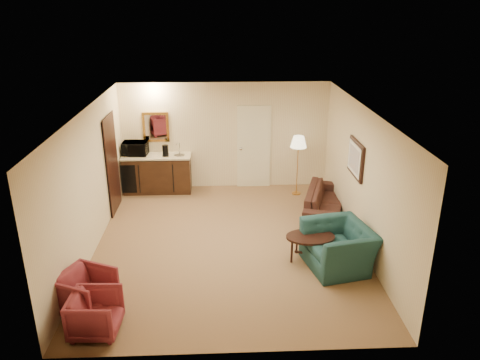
% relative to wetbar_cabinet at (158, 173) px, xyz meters
% --- Properties ---
extents(ground, '(6.00, 6.00, 0.00)m').
position_rel_wetbar_cabinet_xyz_m(ground, '(1.65, -2.72, -0.46)').
color(ground, '#98714D').
rests_on(ground, ground).
extents(room_walls, '(5.02, 6.01, 2.61)m').
position_rel_wetbar_cabinet_xyz_m(room_walls, '(1.55, -1.95, 1.26)').
color(room_walls, beige).
rests_on(room_walls, ground).
extents(wetbar_cabinet, '(1.64, 0.58, 0.92)m').
position_rel_wetbar_cabinet_xyz_m(wetbar_cabinet, '(0.00, 0.00, 0.00)').
color(wetbar_cabinet, '#361E11').
rests_on(wetbar_cabinet, ground).
extents(sofa, '(1.11, 1.99, 0.75)m').
position_rel_wetbar_cabinet_xyz_m(sofa, '(3.79, -1.42, -0.09)').
color(sofa, black).
rests_on(sofa, ground).
extents(teal_armchair, '(1.00, 1.31, 1.02)m').
position_rel_wetbar_cabinet_xyz_m(teal_armchair, '(3.55, -3.62, 0.05)').
color(teal_armchair, '#1C4748').
rests_on(teal_armchair, ground).
extents(rose_chair_near, '(0.90, 0.92, 0.73)m').
position_rel_wetbar_cabinet_xyz_m(rose_chair_near, '(-0.50, -4.72, -0.09)').
color(rose_chair_near, maroon).
rests_on(rose_chair_near, ground).
extents(rose_chair_far, '(0.65, 0.69, 0.68)m').
position_rel_wetbar_cabinet_xyz_m(rose_chair_far, '(-0.25, -5.21, -0.12)').
color(rose_chair_far, maroon).
rests_on(rose_chair_far, ground).
extents(coffee_table, '(1.03, 0.89, 0.50)m').
position_rel_wetbar_cabinet_xyz_m(coffee_table, '(3.09, -3.42, -0.21)').
color(coffee_table, black).
rests_on(coffee_table, ground).
extents(floor_lamp, '(0.41, 0.41, 1.45)m').
position_rel_wetbar_cabinet_xyz_m(floor_lamp, '(3.35, -0.32, 0.26)').
color(floor_lamp, gold).
rests_on(floor_lamp, ground).
extents(waste_bin, '(0.28, 0.28, 0.34)m').
position_rel_wetbar_cabinet_xyz_m(waste_bin, '(0.65, -0.07, -0.29)').
color(waste_bin, black).
rests_on(waste_bin, ground).
extents(microwave, '(0.61, 0.37, 0.40)m').
position_rel_wetbar_cabinet_xyz_m(microwave, '(-0.50, 0.07, 0.66)').
color(microwave, black).
rests_on(microwave, wetbar_cabinet).
extents(coffee_maker, '(0.17, 0.17, 0.27)m').
position_rel_wetbar_cabinet_xyz_m(coffee_maker, '(0.23, -0.06, 0.59)').
color(coffee_maker, black).
rests_on(coffee_maker, wetbar_cabinet).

